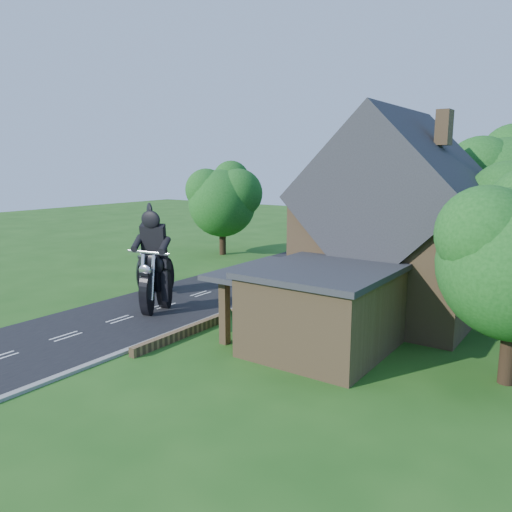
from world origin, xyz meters
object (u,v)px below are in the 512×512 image
Objects in this scene: annex at (320,307)px; motorcycle_follow at (155,280)px; motorcycle_lead at (156,297)px; garden_wall at (281,294)px; house at (396,229)px.

annex reaches higher than motorcycle_follow.
garden_wall is at bearing -131.35° from motorcycle_lead.
annex is at bearing -46.16° from garden_wall.
annex is 9.41m from motorcycle_lead.
motorcycle_lead is (-3.78, -6.05, 0.59)m from garden_wall.
motorcycle_lead is (-9.35, -0.25, -0.98)m from annex.
house reaches higher than garden_wall.
motorcycle_follow is (-12.27, 2.49, -0.97)m from annex.
house reaches higher than annex.
garden_wall is 2.15× the size of house.
garden_wall is at bearing -120.53° from motorcycle_follow.
house is 14.05m from motorcycle_follow.
motorcycle_follow is (-2.92, 2.75, 0.01)m from motorcycle_lead.
house is 1.45× the size of annex.
garden_wall is 7.16m from motorcycle_lead.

